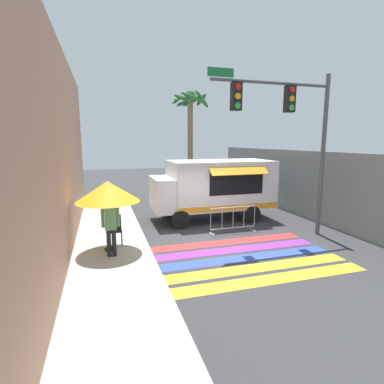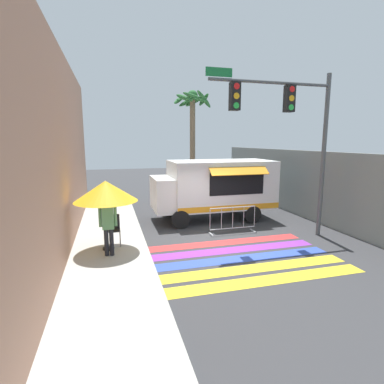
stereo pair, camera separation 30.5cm
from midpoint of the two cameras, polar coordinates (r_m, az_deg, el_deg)
The scene contains 12 objects.
ground_plane at distance 11.01m, azimuth 5.02°, elevation -9.37°, with size 60.00×60.00×0.00m, color #38383A.
sidewalk_left at distance 10.39m, azimuth -20.16°, elevation -10.62°, with size 4.40×16.00×0.17m.
building_left_facade at distance 9.83m, azimuth -23.00°, elevation 6.69°, with size 0.25×16.00×6.41m.
concrete_wall_right at distance 15.74m, azimuth 19.76°, elevation 1.77°, with size 0.20×16.00×3.15m.
crosswalk_painted at distance 9.50m, azimuth 8.76°, elevation -12.59°, with size 6.40×3.60×0.01m.
food_truck at distance 13.71m, azimuth 4.49°, elevation 1.17°, with size 5.45×2.85×2.71m.
traffic_signal_pole at distance 11.34m, azimuth 18.79°, elevation 12.74°, with size 4.71×0.29×5.96m.
patio_umbrella at distance 9.59m, azimuth -15.24°, elevation 0.14°, with size 1.95×1.95×2.21m.
folding_chair at distance 10.33m, azimuth -14.04°, elevation -6.42°, with size 0.47×0.47×1.00m.
vendor_person at distance 9.24m, azimuth -14.78°, elevation -5.75°, with size 0.53×0.23×1.76m.
barricade_front at distance 11.95m, azimuth 8.48°, elevation -5.33°, with size 1.91×0.44×1.05m.
palm_tree at distance 17.64m, azimuth 0.61°, elevation 13.31°, with size 2.35×2.33×6.43m.
Camera 2 is at (-3.52, -9.78, 3.59)m, focal length 28.00 mm.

